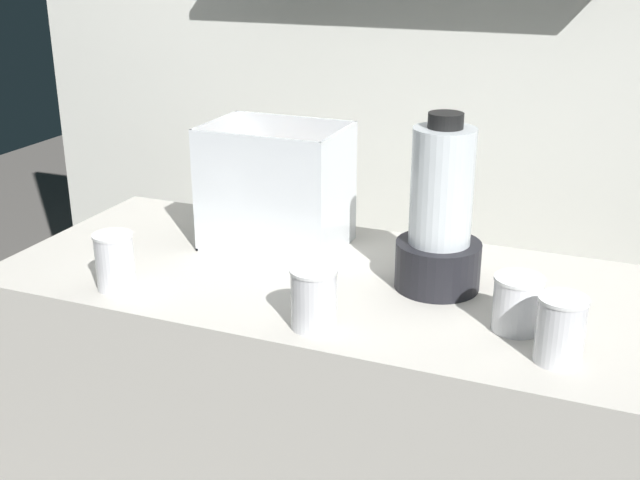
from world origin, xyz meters
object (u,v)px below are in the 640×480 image
juice_cup_carrot_far_left (115,265)px  juice_cup_carrot_middle (517,307)px  carrot_display_bin (276,207)px  juice_cup_carrot_right (560,334)px  blender_pitcher (440,221)px  juice_cup_orange_left (314,301)px

juice_cup_carrot_far_left → juice_cup_carrot_middle: bearing=8.9°
carrot_display_bin → juice_cup_carrot_right: bearing=-25.3°
juice_cup_carrot_far_left → blender_pitcher: bearing=22.8°
juice_cup_carrot_right → blender_pitcher: bearing=140.1°
blender_pitcher → juice_cup_carrot_right: blender_pitcher is taller
juice_cup_orange_left → juice_cup_carrot_far_left: bearing=179.0°
juice_cup_orange_left → juice_cup_carrot_right: size_ratio=0.98×
blender_pitcher → juice_cup_carrot_middle: 0.25m
juice_cup_orange_left → juice_cup_carrot_right: juice_cup_carrot_right is taller
juice_cup_carrot_right → juice_cup_carrot_middle: bearing=133.1°
carrot_display_bin → juice_cup_orange_left: carrot_display_bin is taller
juice_cup_carrot_far_left → juice_cup_orange_left: bearing=-1.0°
juice_cup_orange_left → juice_cup_carrot_middle: bearing=20.7°
blender_pitcher → juice_cup_orange_left: 0.33m
blender_pitcher → juice_cup_carrot_middle: size_ratio=3.48×
juice_cup_carrot_middle → juice_cup_carrot_right: (0.09, -0.09, 0.01)m
carrot_display_bin → juice_cup_orange_left: (0.25, -0.37, -0.04)m
juice_cup_carrot_middle → carrot_display_bin: bearing=158.9°
carrot_display_bin → juice_cup_carrot_far_left: (-0.20, -0.36, -0.04)m
juice_cup_carrot_right → juice_cup_carrot_far_left: bearing=-177.9°
carrot_display_bin → juice_cup_carrot_far_left: size_ratio=2.63×
carrot_display_bin → juice_cup_carrot_middle: 0.65m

